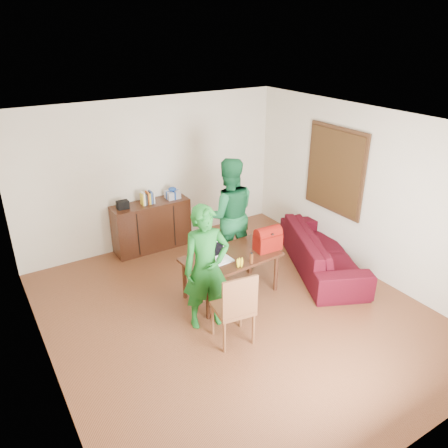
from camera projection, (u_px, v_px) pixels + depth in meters
room at (232, 228)px, 5.89m from camera, size 5.20×5.70×2.90m
table at (231, 260)px, 6.53m from camera, size 1.46×0.88×0.66m
chair at (233, 320)px, 5.66m from camera, size 0.53×0.52×1.04m
person_near at (206, 268)px, 5.76m from camera, size 0.71×0.54×1.76m
person_far at (229, 215)px, 7.16m from camera, size 1.13×1.01×1.92m
laptop at (221, 258)px, 6.34m from camera, size 0.35×0.26×0.24m
bananas at (240, 265)px, 6.19m from camera, size 0.17×0.14×0.05m
bottle at (251, 258)px, 6.27m from camera, size 0.06×0.06×0.17m
red_bag at (268, 241)px, 6.62m from camera, size 0.41×0.25×0.30m
sofa at (322, 250)px, 7.36m from camera, size 1.76×2.44×0.66m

